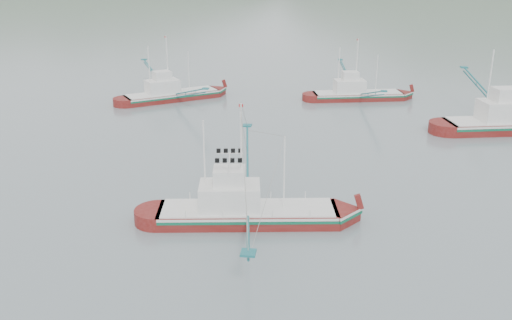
# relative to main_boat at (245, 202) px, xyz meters

# --- Properties ---
(ground) EXTENTS (1200.00, 1200.00, 0.00)m
(ground) POSITION_rel_main_boat_xyz_m (0.23, -1.68, -1.54)
(ground) COLOR slate
(ground) RESTS_ON ground
(main_boat) EXTENTS (13.19, 23.12, 9.41)m
(main_boat) POSITION_rel_main_boat_xyz_m (0.00, 0.00, 0.00)
(main_boat) COLOR #62110E
(main_boat) RESTS_ON ground
(bg_boat_far) EXTENTS (12.29, 21.24, 8.71)m
(bg_boat_far) POSITION_rel_main_boat_xyz_m (9.46, 38.98, 0.01)
(bg_boat_far) COLOR #62110E
(bg_boat_far) RESTS_ON ground
(bg_boat_left) EXTENTS (16.72, 20.22, 9.17)m
(bg_boat_left) POSITION_rel_main_boat_xyz_m (-15.09, 35.56, 0.42)
(bg_boat_left) COLOR #62110E
(bg_boat_left) RESTS_ON ground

